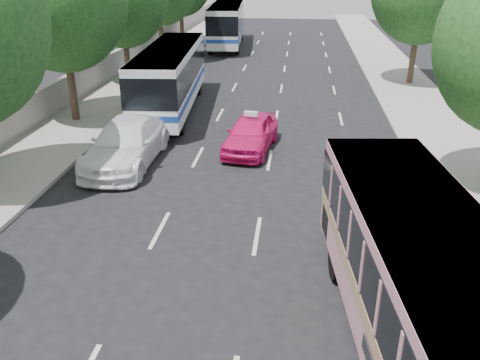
# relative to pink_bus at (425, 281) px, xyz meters

# --- Properties ---
(ground) EXTENTS (120.00, 120.00, 0.00)m
(ground) POSITION_rel_pink_bus_xyz_m (-4.50, 0.60, -1.90)
(ground) COLOR black
(ground) RESTS_ON ground
(sidewalk_left) EXTENTS (4.00, 90.00, 0.15)m
(sidewalk_left) POSITION_rel_pink_bus_xyz_m (-13.00, 20.60, -1.83)
(sidewalk_left) COLOR #9E998E
(sidewalk_left) RESTS_ON ground
(sidewalk_right) EXTENTS (4.00, 90.00, 0.12)m
(sidewalk_right) POSITION_rel_pink_bus_xyz_m (4.00, 20.60, -1.84)
(sidewalk_right) COLOR #9E998E
(sidewalk_right) RESTS_ON ground
(low_wall) EXTENTS (0.30, 90.00, 1.50)m
(low_wall) POSITION_rel_pink_bus_xyz_m (-14.80, 20.60, -1.00)
(low_wall) COLOR #9E998E
(low_wall) RESTS_ON sidewalk_left
(pink_bus) EXTENTS (3.46, 9.78, 3.05)m
(pink_bus) POSITION_rel_pink_bus_xyz_m (0.00, 0.00, 0.00)
(pink_bus) COLOR #C98293
(pink_bus) RESTS_ON ground
(pink_taxi) EXTENTS (2.32, 4.52, 1.47)m
(pink_taxi) POSITION_rel_pink_bus_xyz_m (-4.36, 11.69, -1.16)
(pink_taxi) COLOR #E4136C
(pink_taxi) RESTS_ON ground
(white_pickup) EXTENTS (2.38, 5.73, 1.66)m
(white_pickup) POSITION_rel_pink_bus_xyz_m (-9.00, 9.68, -1.07)
(white_pickup) COLOR white
(white_pickup) RESTS_ON ground
(tour_coach_front) EXTENTS (3.20, 11.03, 3.25)m
(tour_coach_front) POSITION_rel_pink_bus_xyz_m (-9.00, 17.07, 0.06)
(tour_coach_front) COLOR white
(tour_coach_front) RESTS_ON ground
(tour_coach_rear) EXTENTS (3.46, 12.10, 3.57)m
(tour_coach_rear) POSITION_rel_pink_bus_xyz_m (-9.00, 38.02, 0.25)
(tour_coach_rear) COLOR silver
(tour_coach_rear) RESTS_ON ground
(taxi_roof_sign) EXTENTS (0.57, 0.25, 0.18)m
(taxi_roof_sign) POSITION_rel_pink_bus_xyz_m (-4.36, 11.69, -0.34)
(taxi_roof_sign) COLOR silver
(taxi_roof_sign) RESTS_ON pink_taxi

